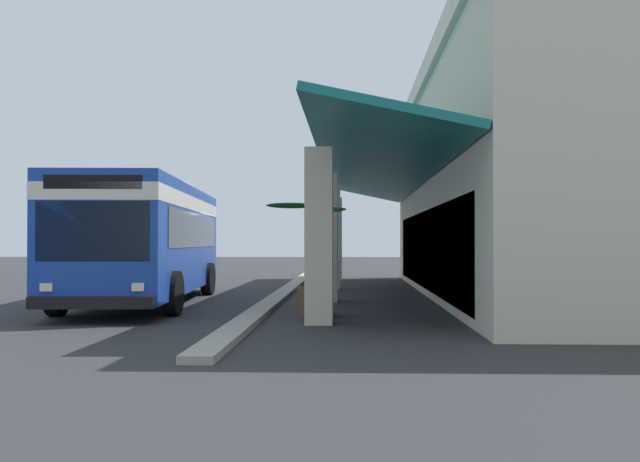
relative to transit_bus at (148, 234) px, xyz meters
name	(u,v)px	position (x,y,z in m)	size (l,w,h in m)	color
ground	(447,297)	(-2.62, 8.34, -1.85)	(120.00, 120.00, 0.00)	#2D2D30
curb_strip	(284,292)	(-3.43, 3.39, -1.79)	(27.44, 0.50, 0.12)	#9E998E
plaza_building	(596,182)	(-3.43, 13.01, 1.65)	(23.17, 14.02, 6.99)	beige
transit_bus	(148,234)	(0.00, 0.00, 0.00)	(11.36, 3.35, 3.34)	#193D9E
potted_palm	(314,285)	(3.60, 4.67, -1.16)	(1.75, 1.79, 2.52)	brown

